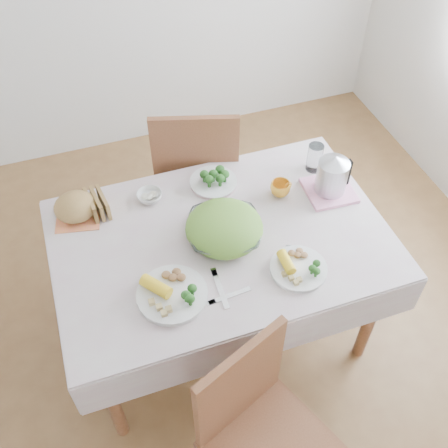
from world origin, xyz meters
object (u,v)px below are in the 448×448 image
object	(u,v)px
chair_far	(197,175)
salad_bowl	(224,232)
electric_kettle	(332,173)
dinner_plate_right	(298,269)
dinner_plate_left	(172,295)
yellow_mug	(280,189)
dining_table	(222,287)

from	to	relation	value
chair_far	salad_bowl	distance (m)	0.82
chair_far	electric_kettle	size ratio (longest dim) A/B	4.96
dinner_plate_right	electric_kettle	distance (m)	0.53
dinner_plate_left	yellow_mug	xyz separation A→B (m)	(0.65, 0.41, 0.03)
chair_far	electric_kettle	xyz separation A→B (m)	(0.49, -0.63, 0.42)
salad_bowl	yellow_mug	world-z (taller)	salad_bowl
dinner_plate_right	salad_bowl	bearing A→B (deg)	130.49
dinner_plate_left	chair_far	bearing A→B (deg)	67.84
dining_table	dinner_plate_right	distance (m)	0.55
yellow_mug	electric_kettle	world-z (taller)	electric_kettle
chair_far	electric_kettle	world-z (taller)	electric_kettle
yellow_mug	dinner_plate_left	bearing A→B (deg)	-148.08
chair_far	electric_kettle	distance (m)	0.90
salad_bowl	electric_kettle	xyz separation A→B (m)	(0.58, 0.11, 0.08)
yellow_mug	salad_bowl	bearing A→B (deg)	-153.34
chair_far	dining_table	bearing A→B (deg)	98.57
dining_table	chair_far	xyz separation A→B (m)	(0.10, 0.74, 0.09)
dinner_plate_left	dinner_plate_right	world-z (taller)	dinner_plate_left
chair_far	yellow_mug	bearing A→B (deg)	130.46
yellow_mug	dining_table	bearing A→B (deg)	-155.05
dinner_plate_right	dinner_plate_left	bearing A→B (deg)	175.11
chair_far	dinner_plate_left	distance (m)	1.10
yellow_mug	electric_kettle	size ratio (longest dim) A/B	0.46
salad_bowl	dining_table	bearing A→B (deg)	147.23
dining_table	salad_bowl	distance (m)	0.43
yellow_mug	dinner_plate_right	bearing A→B (deg)	-103.43
dining_table	chair_far	size ratio (longest dim) A/B	1.35
dining_table	dinner_plate_left	xyz separation A→B (m)	(-0.29, -0.24, 0.40)
dinner_plate_left	yellow_mug	world-z (taller)	yellow_mug
chair_far	yellow_mug	world-z (taller)	chair_far
salad_bowl	electric_kettle	distance (m)	0.59
dining_table	salad_bowl	size ratio (longest dim) A/B	4.31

